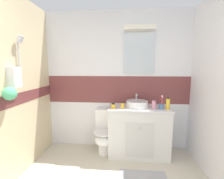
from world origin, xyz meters
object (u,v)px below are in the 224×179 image
at_px(toothbrush_cup, 161,106).
at_px(sink_basin, 137,104).
at_px(lotion_bottle_short, 122,105).
at_px(toilet, 105,133).
at_px(hair_gel_jar, 113,106).
at_px(mouthwash_bottle, 168,104).
at_px(soap_dispenser, 154,105).

bearing_deg(toothbrush_cup, sink_basin, 163.27).
distance_m(toothbrush_cup, lotion_bottle_short, 0.62).
bearing_deg(toilet, hair_gel_jar, -42.31).
bearing_deg(hair_gel_jar, lotion_bottle_short, 4.15).
xyz_separation_m(hair_gel_jar, mouthwash_bottle, (0.86, 0.01, 0.05)).
height_order(soap_dispenser, mouthwash_bottle, mouthwash_bottle).
relative_size(sink_basin, soap_dispenser, 2.29).
bearing_deg(toilet, mouthwash_bottle, -7.42).
bearing_deg(lotion_bottle_short, toilet, 156.63).
relative_size(toilet, toothbrush_cup, 3.38).
xyz_separation_m(lotion_bottle_short, hair_gel_jar, (-0.15, -0.01, -0.01)).
relative_size(sink_basin, mouthwash_bottle, 2.08).
bearing_deg(sink_basin, toothbrush_cup, -16.73).
xyz_separation_m(toothbrush_cup, soap_dispenser, (-0.11, 0.01, 0.01)).
relative_size(soap_dispenser, lotion_bottle_short, 1.62).
bearing_deg(toilet, toothbrush_cup, -7.79).
height_order(sink_basin, toilet, sink_basin).
height_order(soap_dispenser, lotion_bottle_short, soap_dispenser).
relative_size(soap_dispenser, hair_gel_jar, 1.97).
bearing_deg(toothbrush_cup, mouthwash_bottle, -4.01).
bearing_deg(sink_basin, hair_gel_jar, -161.84).
distance_m(soap_dispenser, mouthwash_bottle, 0.22).
distance_m(toilet, hair_gel_jar, 0.57).
distance_m(toothbrush_cup, hair_gel_jar, 0.77).
bearing_deg(soap_dispenser, mouthwash_bottle, -4.00).
xyz_separation_m(sink_basin, hair_gel_jar, (-0.39, -0.13, -0.02)).
bearing_deg(toothbrush_cup, soap_dispenser, 176.01).
bearing_deg(hair_gel_jar, sink_basin, 18.16).
distance_m(sink_basin, toilet, 0.78).
distance_m(toothbrush_cup, mouthwash_bottle, 0.11).
relative_size(toilet, soap_dispenser, 4.40).
height_order(hair_gel_jar, mouthwash_bottle, mouthwash_bottle).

